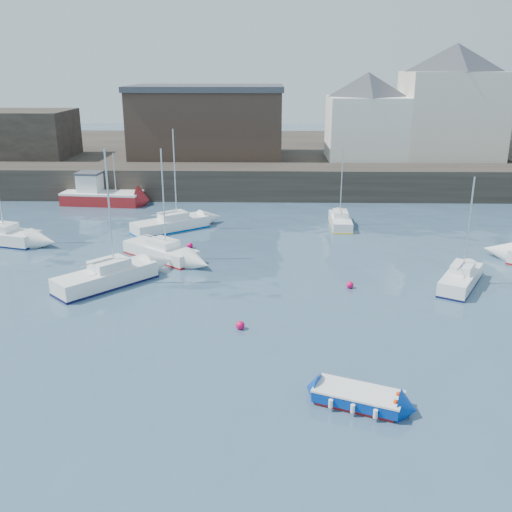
{
  "coord_description": "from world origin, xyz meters",
  "views": [
    {
      "loc": [
        0.75,
        -20.57,
        12.44
      ],
      "look_at": [
        0.0,
        12.0,
        1.5
      ],
      "focal_mm": 40.0,
      "sensor_mm": 36.0,
      "label": 1
    }
  ],
  "objects_px": {
    "fishing_boat": "(100,194)",
    "sailboat_a": "(106,277)",
    "buoy_near": "(240,329)",
    "buoy_far": "(190,248)",
    "sailboat_c": "(461,279)",
    "blue_dinghy": "(358,397)",
    "sailboat_b": "(161,251)",
    "sailboat_f": "(340,221)",
    "sailboat_h": "(171,224)",
    "buoy_mid": "(350,288)"
  },
  "relations": [
    {
      "from": "sailboat_b",
      "to": "buoy_far",
      "type": "bearing_deg",
      "value": 52.49
    },
    {
      "from": "fishing_boat",
      "to": "sailboat_a",
      "type": "distance_m",
      "value": 21.73
    },
    {
      "from": "blue_dinghy",
      "to": "buoy_far",
      "type": "bearing_deg",
      "value": 114.88
    },
    {
      "from": "sailboat_c",
      "to": "sailboat_h",
      "type": "bearing_deg",
      "value": 148.61
    },
    {
      "from": "sailboat_b",
      "to": "buoy_far",
      "type": "distance_m",
      "value": 2.78
    },
    {
      "from": "fishing_boat",
      "to": "sailboat_f",
      "type": "height_order",
      "value": "sailboat_f"
    },
    {
      "from": "buoy_near",
      "to": "sailboat_h",
      "type": "bearing_deg",
      "value": 109.85
    },
    {
      "from": "sailboat_c",
      "to": "buoy_near",
      "type": "relative_size",
      "value": 14.47
    },
    {
      "from": "fishing_boat",
      "to": "sailboat_c",
      "type": "xyz_separation_m",
      "value": [
        27.23,
        -20.43,
        -0.44
      ]
    },
    {
      "from": "blue_dinghy",
      "to": "sailboat_b",
      "type": "bearing_deg",
      "value": 121.68
    },
    {
      "from": "sailboat_h",
      "to": "buoy_mid",
      "type": "height_order",
      "value": "sailboat_h"
    },
    {
      "from": "buoy_far",
      "to": "sailboat_c",
      "type": "bearing_deg",
      "value": -22.45
    },
    {
      "from": "sailboat_h",
      "to": "blue_dinghy",
      "type": "bearing_deg",
      "value": -65.16
    },
    {
      "from": "fishing_boat",
      "to": "buoy_mid",
      "type": "bearing_deg",
      "value": -45.23
    },
    {
      "from": "sailboat_h",
      "to": "sailboat_b",
      "type": "bearing_deg",
      "value": -86.07
    },
    {
      "from": "fishing_boat",
      "to": "sailboat_c",
      "type": "bearing_deg",
      "value": -36.88
    },
    {
      "from": "blue_dinghy",
      "to": "sailboat_a",
      "type": "relative_size",
      "value": 0.46
    },
    {
      "from": "sailboat_h",
      "to": "buoy_mid",
      "type": "bearing_deg",
      "value": -43.88
    },
    {
      "from": "fishing_boat",
      "to": "sailboat_a",
      "type": "bearing_deg",
      "value": -73.13
    },
    {
      "from": "buoy_near",
      "to": "buoy_far",
      "type": "bearing_deg",
      "value": 108.05
    },
    {
      "from": "sailboat_h",
      "to": "buoy_far",
      "type": "relative_size",
      "value": 17.7
    },
    {
      "from": "sailboat_b",
      "to": "buoy_far",
      "type": "height_order",
      "value": "sailboat_b"
    },
    {
      "from": "fishing_boat",
      "to": "sailboat_b",
      "type": "xyz_separation_m",
      "value": [
        8.59,
        -15.59,
        -0.45
      ]
    },
    {
      "from": "sailboat_c",
      "to": "sailboat_a",
      "type": "bearing_deg",
      "value": -179.0
    },
    {
      "from": "sailboat_a",
      "to": "sailboat_f",
      "type": "xyz_separation_m",
      "value": [
        15.39,
        13.59,
        -0.13
      ]
    },
    {
      "from": "buoy_mid",
      "to": "sailboat_b",
      "type": "bearing_deg",
      "value": 156.51
    },
    {
      "from": "sailboat_c",
      "to": "sailboat_h",
      "type": "relative_size",
      "value": 0.82
    },
    {
      "from": "blue_dinghy",
      "to": "sailboat_c",
      "type": "relative_size",
      "value": 0.56
    },
    {
      "from": "fishing_boat",
      "to": "sailboat_a",
      "type": "height_order",
      "value": "sailboat_a"
    },
    {
      "from": "sailboat_a",
      "to": "buoy_mid",
      "type": "height_order",
      "value": "sailboat_a"
    },
    {
      "from": "buoy_near",
      "to": "buoy_mid",
      "type": "bearing_deg",
      "value": 42.36
    },
    {
      "from": "blue_dinghy",
      "to": "sailboat_a",
      "type": "xyz_separation_m",
      "value": [
        -13.05,
        12.24,
        0.21
      ]
    },
    {
      "from": "blue_dinghy",
      "to": "buoy_far",
      "type": "height_order",
      "value": "blue_dinghy"
    },
    {
      "from": "buoy_mid",
      "to": "blue_dinghy",
      "type": "bearing_deg",
      "value": -96.21
    },
    {
      "from": "sailboat_a",
      "to": "buoy_mid",
      "type": "relative_size",
      "value": 19.02
    },
    {
      "from": "blue_dinghy",
      "to": "buoy_mid",
      "type": "distance_m",
      "value": 12.27
    },
    {
      "from": "sailboat_c",
      "to": "buoy_near",
      "type": "xyz_separation_m",
      "value": [
        -12.73,
        -6.04,
        -0.5
      ]
    },
    {
      "from": "fishing_boat",
      "to": "sailboat_h",
      "type": "relative_size",
      "value": 0.96
    },
    {
      "from": "sailboat_c",
      "to": "sailboat_h",
      "type": "xyz_separation_m",
      "value": [
        -19.11,
        11.66,
        0.02
      ]
    },
    {
      "from": "blue_dinghy",
      "to": "sailboat_f",
      "type": "height_order",
      "value": "sailboat_f"
    },
    {
      "from": "sailboat_a",
      "to": "sailboat_f",
      "type": "distance_m",
      "value": 20.53
    },
    {
      "from": "sailboat_f",
      "to": "buoy_mid",
      "type": "bearing_deg",
      "value": -94.27
    },
    {
      "from": "sailboat_h",
      "to": "sailboat_c",
      "type": "bearing_deg",
      "value": -31.39
    },
    {
      "from": "sailboat_c",
      "to": "sailboat_h",
      "type": "height_order",
      "value": "sailboat_h"
    },
    {
      "from": "sailboat_c",
      "to": "buoy_mid",
      "type": "bearing_deg",
      "value": -176.4
    },
    {
      "from": "buoy_near",
      "to": "sailboat_f",
      "type": "bearing_deg",
      "value": 69.54
    },
    {
      "from": "sailboat_b",
      "to": "sailboat_f",
      "type": "distance_m",
      "value": 15.56
    },
    {
      "from": "sailboat_c",
      "to": "sailboat_b",
      "type": "bearing_deg",
      "value": 165.44
    },
    {
      "from": "sailboat_c",
      "to": "buoy_mid",
      "type": "distance_m",
      "value": 6.59
    },
    {
      "from": "fishing_boat",
      "to": "sailboat_a",
      "type": "xyz_separation_m",
      "value": [
        6.3,
        -20.79,
        -0.37
      ]
    }
  ]
}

